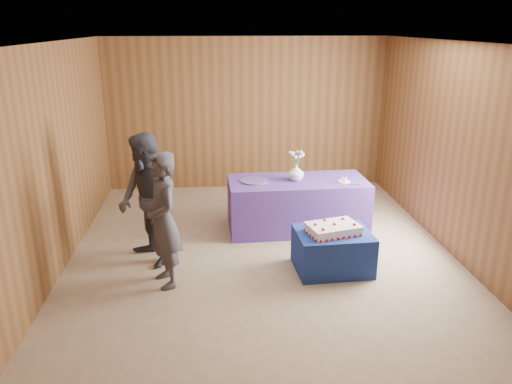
{
  "coord_description": "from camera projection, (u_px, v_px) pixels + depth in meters",
  "views": [
    {
      "loc": [
        -0.6,
        -5.93,
        2.9
      ],
      "look_at": [
        -0.07,
        0.1,
        0.85
      ],
      "focal_mm": 35.0,
      "sensor_mm": 36.0,
      "label": 1
    }
  ],
  "objects": [
    {
      "name": "guest_right",
      "position": [
        147.0,
        201.0,
        6.13
      ],
      "size": [
        0.97,
        1.02,
        1.67
      ],
      "primitive_type": "imported",
      "rotation": [
        0.0,
        0.0,
        -1.02
      ],
      "color": "#373742",
      "rests_on": "ground"
    },
    {
      "name": "sheet_cake",
      "position": [
        333.0,
        229.0,
        6.01
      ],
      "size": [
        0.72,
        0.57,
        0.15
      ],
      "rotation": [
        0.0,
        0.0,
        0.26
      ],
      "color": "white",
      "rests_on": "cake_table"
    },
    {
      "name": "vase",
      "position": [
        296.0,
        172.0,
        7.18
      ],
      "size": [
        0.3,
        0.3,
        0.24
      ],
      "primitive_type": "imported",
      "rotation": [
        0.0,
        0.0,
        0.46
      ],
      "color": "silver",
      "rests_on": "serving_table"
    },
    {
      "name": "room_shell",
      "position": [
        263.0,
        120.0,
        5.99
      ],
      "size": [
        5.04,
        6.04,
        2.72
      ],
      "color": "brown",
      "rests_on": "ground"
    },
    {
      "name": "platter",
      "position": [
        254.0,
        181.0,
        7.16
      ],
      "size": [
        0.5,
        0.5,
        0.02
      ],
      "primitive_type": "cylinder",
      "rotation": [
        0.0,
        0.0,
        0.31
      ],
      "color": "#56478F",
      "rests_on": "serving_table"
    },
    {
      "name": "guest_left",
      "position": [
        163.0,
        221.0,
        5.62
      ],
      "size": [
        0.56,
        0.68,
        1.58
      ],
      "primitive_type": "imported",
      "rotation": [
        0.0,
        0.0,
        -1.2
      ],
      "color": "#383741",
      "rests_on": "ground"
    },
    {
      "name": "cake_slice",
      "position": [
        344.0,
        179.0,
        7.12
      ],
      "size": [
        0.08,
        0.08,
        0.07
      ],
      "rotation": [
        0.0,
        0.0,
        -0.51
      ],
      "color": "white",
      "rests_on": "plate"
    },
    {
      "name": "knife",
      "position": [
        351.0,
        184.0,
        7.03
      ],
      "size": [
        0.26,
        0.06,
        0.0
      ],
      "primitive_type": "cube",
      "rotation": [
        0.0,
        0.0,
        -0.15
      ],
      "color": "#B5B5BA",
      "rests_on": "serving_table"
    },
    {
      "name": "plate",
      "position": [
        344.0,
        182.0,
        7.14
      ],
      "size": [
        0.23,
        0.23,
        0.01
      ],
      "primitive_type": "cylinder",
      "rotation": [
        0.0,
        0.0,
        -0.28
      ],
      "color": "white",
      "rests_on": "serving_table"
    },
    {
      "name": "cake_table",
      "position": [
        333.0,
        251.0,
        6.13
      ],
      "size": [
        0.94,
        0.75,
        0.5
      ],
      "primitive_type": "cube",
      "rotation": [
        0.0,
        0.0,
        0.05
      ],
      "color": "navy",
      "rests_on": "ground"
    },
    {
      "name": "serving_table",
      "position": [
        297.0,
        204.0,
        7.34
      ],
      "size": [
        2.02,
        0.96,
        0.75
      ],
      "primitive_type": "cube",
      "rotation": [
        0.0,
        0.0,
        0.03
      ],
      "color": "#60389A",
      "rests_on": "ground"
    },
    {
      "name": "flower_spray",
      "position": [
        296.0,
        154.0,
        7.1
      ],
      "size": [
        0.23,
        0.23,
        0.18
      ],
      "color": "#2B6B2A",
      "rests_on": "vase"
    },
    {
      "name": "ground",
      "position": [
        262.0,
        256.0,
        6.57
      ],
      "size": [
        6.0,
        6.0,
        0.0
      ],
      "primitive_type": "plane",
      "color": "gray",
      "rests_on": "ground"
    }
  ]
}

